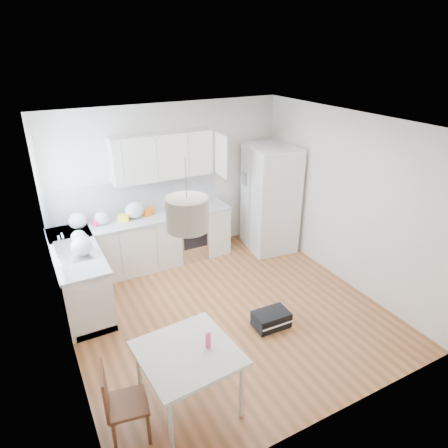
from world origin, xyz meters
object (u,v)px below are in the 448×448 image
object	(u,v)px
refrigerator	(270,198)
gym_bag	(271,319)
dining_table	(188,358)
dining_chair	(128,402)

from	to	relation	value
refrigerator	gym_bag	world-z (taller)	refrigerator
refrigerator	gym_bag	bearing A→B (deg)	-114.84
dining_table	gym_bag	bearing A→B (deg)	20.40
dining_chair	gym_bag	xyz separation A→B (m)	(2.18, 0.75, -0.34)
refrigerator	dining_chair	distance (m)	4.51
refrigerator	gym_bag	size ratio (longest dim) A/B	4.01
refrigerator	dining_table	size ratio (longest dim) A/B	1.92
gym_bag	dining_table	bearing A→B (deg)	-153.53
dining_table	dining_chair	size ratio (longest dim) A/B	1.13
dining_chair	gym_bag	distance (m)	2.33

